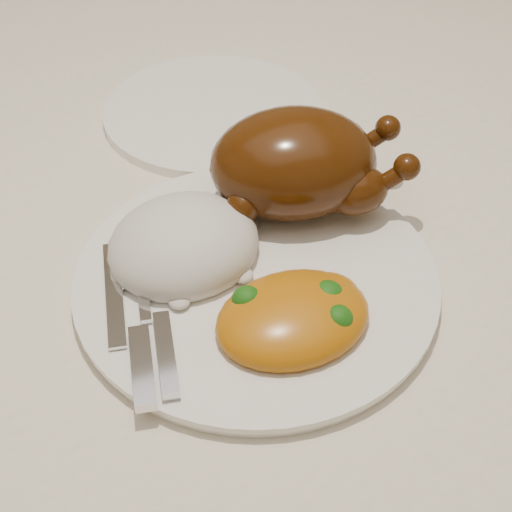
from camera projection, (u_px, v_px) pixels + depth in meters
name	position (u px, v px, depth m)	size (l,w,h in m)	color
dining_table	(130.00, 277.00, 0.75)	(1.60, 0.90, 0.76)	brown
tablecloth	(121.00, 224.00, 0.70)	(1.73, 1.03, 0.18)	#F1E5CF
dinner_plate	(256.00, 279.00, 0.60)	(0.30, 0.30, 0.01)	white
side_plate	(213.00, 111.00, 0.79)	(0.24, 0.24, 0.01)	white
roast_chicken	(299.00, 163.00, 0.63)	(0.20, 0.15, 0.10)	#472307
rice_mound	(184.00, 245.00, 0.60)	(0.14, 0.13, 0.07)	white
mac_and_cheese	(300.00, 314.00, 0.55)	(0.12, 0.10, 0.04)	#B96F0B
cutlery	(144.00, 336.00, 0.53)	(0.05, 0.18, 0.01)	silver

